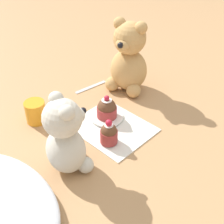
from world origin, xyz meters
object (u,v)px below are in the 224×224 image
at_px(cupcake_near_cream_bear, 109,133).
at_px(juice_glass, 36,112).
at_px(teddy_bear_tan, 128,59).
at_px(saucer_plate, 107,117).
at_px(cupcake_near_tan_bear, 107,109).
at_px(teddy_bear_cream, 66,137).
at_px(teaspoon, 91,87).

distance_m(cupcake_near_cream_bear, juice_glass, 0.23).
relative_size(teddy_bear_tan, cupcake_near_cream_bear, 3.29).
height_order(saucer_plate, cupcake_near_tan_bear, cupcake_near_tan_bear).
height_order(teddy_bear_cream, cupcake_near_tan_bear, teddy_bear_cream).
bearing_deg(cupcake_near_tan_bear, juice_glass, 45.82).
bearing_deg(cupcake_near_cream_bear, teddy_bear_tan, -58.62).
bearing_deg(teddy_bear_cream, cupcake_near_cream_bear, -80.58).
bearing_deg(saucer_plate, teaspoon, -27.94).
xyz_separation_m(teddy_bear_cream, cupcake_near_tan_bear, (0.06, -0.19, -0.06)).
relative_size(cupcake_near_cream_bear, teaspoon, 0.60).
bearing_deg(juice_glass, teddy_bear_tan, -103.37).
distance_m(teddy_bear_tan, saucer_plate, 0.20).
bearing_deg(teaspoon, juice_glass, -167.25).
xyz_separation_m(cupcake_near_cream_bear, teaspoon, (0.23, -0.15, -0.03)).
distance_m(saucer_plate, cupcake_near_tan_bear, 0.03).
relative_size(teddy_bear_tan, cupcake_near_tan_bear, 3.32).
height_order(cupcake_near_tan_bear, teaspoon, cupcake_near_tan_bear).
distance_m(juice_glass, teaspoon, 0.23).
height_order(teddy_bear_cream, teaspoon, teddy_bear_cream).
distance_m(teddy_bear_cream, teddy_bear_tan, 0.38).
xyz_separation_m(teddy_bear_cream, teaspoon, (0.22, -0.28, -0.09)).
height_order(cupcake_near_cream_bear, cupcake_near_tan_bear, cupcake_near_tan_bear).
relative_size(teddy_bear_tan, saucer_plate, 2.52).
height_order(teddy_bear_tan, cupcake_near_tan_bear, teddy_bear_tan).
height_order(teddy_bear_cream, saucer_plate, teddy_bear_cream).
height_order(saucer_plate, juice_glass, juice_glass).
height_order(cupcake_near_cream_bear, juice_glass, cupcake_near_cream_bear).
relative_size(saucer_plate, teaspoon, 0.79).
distance_m(teddy_bear_cream, cupcake_near_cream_bear, 0.14).
height_order(teddy_bear_cream, teddy_bear_tan, teddy_bear_tan).
bearing_deg(juice_glass, teaspoon, -85.46).
relative_size(teddy_bear_cream, cupcake_near_tan_bear, 2.85).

